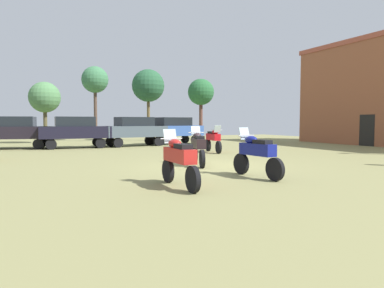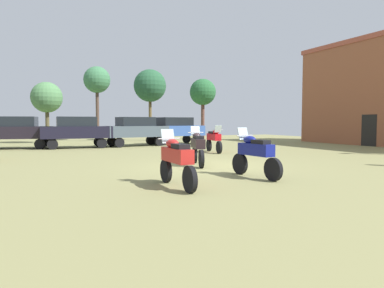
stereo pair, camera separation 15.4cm
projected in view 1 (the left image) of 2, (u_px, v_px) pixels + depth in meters
The scene contains 13 objects.
ground_plane at pixel (209, 166), 13.52m from camera, with size 44.00×52.00×0.02m.
motorcycle_3 at pixel (179, 159), 9.05m from camera, with size 0.62×2.27×1.49m.
motorcycle_4 at pixel (213, 139), 19.30m from camera, with size 0.67×2.30×1.50m.
motorcycle_5 at pixel (198, 146), 13.58m from camera, with size 0.84×2.23×1.51m.
motorcycle_7 at pixel (257, 153), 10.65m from camera, with size 0.62×2.22×1.51m.
car_1 at pixel (14, 130), 21.69m from camera, with size 4.54×2.50×2.00m.
car_2 at pixel (173, 129), 26.22m from camera, with size 4.49×2.33×2.00m.
car_3 at pixel (75, 130), 22.35m from camera, with size 4.35×1.93×2.00m.
car_5 at pixel (134, 129), 24.20m from camera, with size 4.50×2.35×2.00m.
tree_1 at pixel (45, 98), 27.01m from camera, with size 2.36×2.36×4.74m.
tree_3 at pixel (95, 81), 30.39m from camera, with size 2.28×2.28×6.46m.
tree_4 at pixel (148, 86), 30.97m from camera, with size 2.85×2.85×6.28m.
tree_7 at pixel (201, 93), 34.25m from camera, with size 2.55×2.55×5.85m.
Camera 1 is at (-6.32, -11.88, 1.71)m, focal length 32.92 mm.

